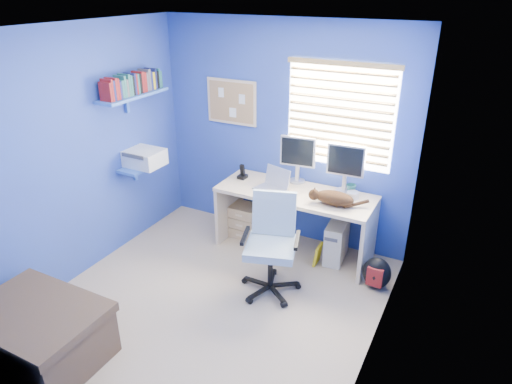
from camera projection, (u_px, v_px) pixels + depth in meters
The scene contains 23 objects.
floor at pixel (211, 304), 4.39m from camera, with size 3.00×3.20×0.00m, color tan.
ceiling at pixel (197, 29), 3.34m from camera, with size 3.00×3.20×0.00m, color white.
wall_back at pixel (283, 134), 5.15m from camera, with size 3.00×0.01×2.50m, color #3048A0.
wall_front at pixel (50, 287), 2.57m from camera, with size 3.00×0.01×2.50m, color #3048A0.
wall_left at pixel (77, 157), 4.49m from camera, with size 0.01×3.20×2.50m, color #3048A0.
wall_right at pixel (383, 224), 3.24m from camera, with size 0.01×3.20×2.50m, color #3048A0.
desk at pixel (294, 222), 5.11m from camera, with size 1.72×0.65×0.74m, color beige.
laptop at pixel (270, 181), 4.95m from camera, with size 0.33×0.26×0.22m, color silver.
monitor_left at pixel (298, 160), 5.09m from camera, with size 0.40×0.12×0.54m, color silver.
monitor_right at pixel (345, 169), 4.84m from camera, with size 0.40×0.12×0.54m, color silver.
phone at pixel (242, 171), 5.26m from camera, with size 0.09×0.11×0.17m, color black.
mug at pixel (351, 189), 4.90m from camera, with size 0.10×0.09×0.10m, color #215F56.
cd_spindle at pixel (353, 195), 4.80m from camera, with size 0.13×0.13×0.07m, color silver.
cat at pixel (334, 198), 4.64m from camera, with size 0.40×0.21×0.14m, color black.
tower_pc at pixel (337, 241), 5.01m from camera, with size 0.19×0.44×0.45m, color beige.
drawer_boxes at pixel (245, 220), 5.49m from camera, with size 0.35×0.28×0.41m, color tan.
yellow_book at pixel (318, 255), 4.96m from camera, with size 0.03×0.17×0.24m, color yellow.
backpack at pixel (377, 273), 4.56m from camera, with size 0.29×0.22×0.33m, color black.
bed_corner at pixel (39, 334), 3.66m from camera, with size 1.01×0.72×0.48m, color brown.
office_chair at pixel (271, 256), 4.47m from camera, with size 0.72×0.72×0.98m.
window_blinds at pixel (339, 116), 4.73m from camera, with size 1.15×0.05×1.10m.
corkboard at pixel (231, 102), 5.28m from camera, with size 0.64×0.02×0.52m.
wall_shelves at pixel (138, 122), 4.95m from camera, with size 0.42×0.90×1.05m.
Camera 1 is at (2.00, -2.94, 2.82)m, focal length 32.00 mm.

